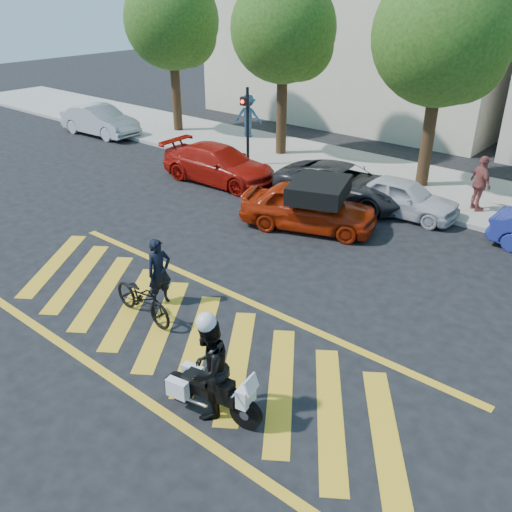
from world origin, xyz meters
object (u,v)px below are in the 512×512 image
Objects in this scene: red_convertible at (309,207)px; parked_mid_left at (343,184)px; officer_bike at (159,272)px; officer_moto at (208,369)px; bicycle at (142,298)px; parked_left at (219,164)px; police_motorcycle at (210,391)px; parked_far_left at (100,120)px; parked_mid_right at (403,197)px.

parked_mid_left is (-0.35, 2.57, -0.05)m from red_convertible.
officer_moto is (3.44, -1.90, 0.13)m from officer_bike.
officer_bike is at bearing 18.51° from bicycle.
red_convertible is 2.59m from parked_mid_left.
officer_bike is at bearing -149.25° from parked_left.
police_motorcycle is at bearing 56.34° from officer_moto.
red_convertible is 0.88× the size of parked_left.
parked_left is at bearing -101.98° from parked_far_left.
parked_far_left is at bearing -131.34° from officer_moto.
parked_mid_right reaches higher than police_motorcycle.
parked_mid_right is (-1.57, 10.55, 0.13)m from police_motorcycle.
parked_mid_left is 1.32× the size of parked_mid_right.
officer_moto is at bearing -174.77° from parked_mid_right.
police_motorcycle is 0.42× the size of parked_left.
parked_mid_left is (14.10, -0.26, -0.06)m from parked_far_left.
bicycle is 6.48m from red_convertible.
parked_left is at bearing 98.45° from parked_mid_right.
officer_bike reaches higher than parked_far_left.
parked_mid_left reaches higher than bicycle.
parked_far_left is at bearing 59.20° from red_convertible.
parked_far_left is at bearing 81.93° from parked_mid_left.
parked_left is at bearing 96.53° from parked_mid_left.
red_convertible reaches higher than bicycle.
parked_left reaches higher than parked_mid_left.
officer_bike is 3.96m from police_motorcycle.
parked_far_left is at bearing 138.67° from police_motorcycle.
parked_far_left is (-17.74, 10.54, -0.23)m from officer_moto.
officer_bike is at bearing 140.49° from police_motorcycle.
parked_left is (-4.92, 7.24, -0.13)m from officer_bike.
parked_left reaches higher than parked_mid_right.
parked_far_left is 1.22× the size of parked_mid_right.
red_convertible is (-3.29, 7.71, -0.24)m from officer_moto.
bicycle is at bearing 148.81° from police_motorcycle.
parked_far_left is 14.10m from parked_mid_left.
officer_moto reaches higher than police_motorcycle.
bicycle is (0.17, -0.68, -0.31)m from officer_bike.
parked_mid_left reaches higher than parked_mid_right.
officer_moto is 0.46× the size of red_convertible.
officer_bike is at bearing 174.35° from parked_mid_left.
bicycle is at bearing 160.44° from red_convertible.
officer_moto is 8.38m from red_convertible.
bicycle is at bearing 175.34° from parked_mid_left.
bicycle is at bearing -153.91° from officer_bike.
red_convertible is 5.27m from parked_left.
officer_bike reaches higher than police_motorcycle.
officer_bike is at bearing -124.63° from parked_far_left.
parked_left is (9.38, -1.40, -0.03)m from parked_far_left.
red_convertible is at bearing 102.54° from police_motorcycle.
police_motorcycle is 20.65m from parked_far_left.
police_motorcycle is at bearing -167.44° from parked_mid_left.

